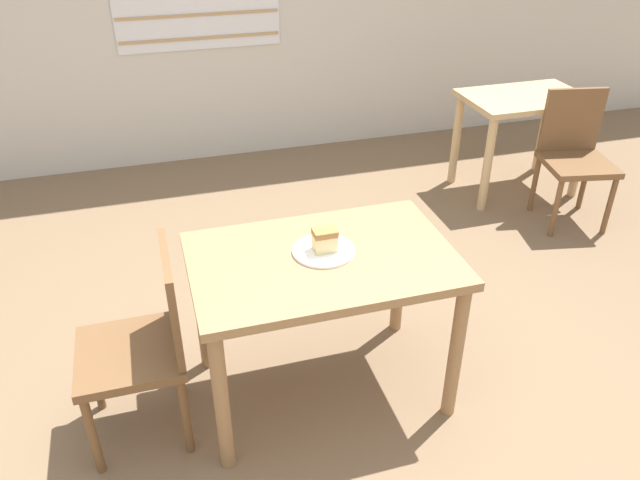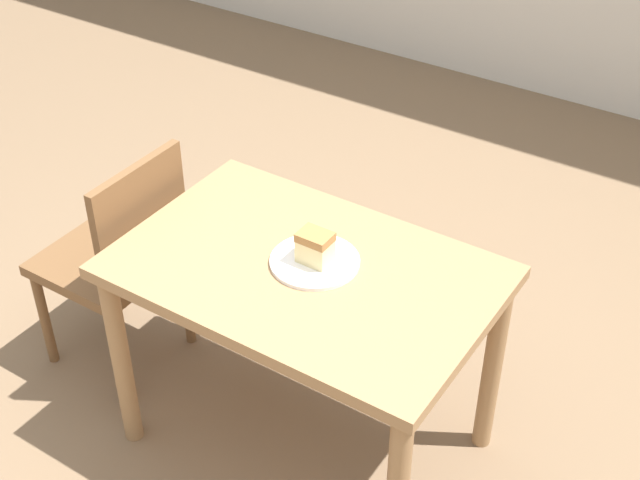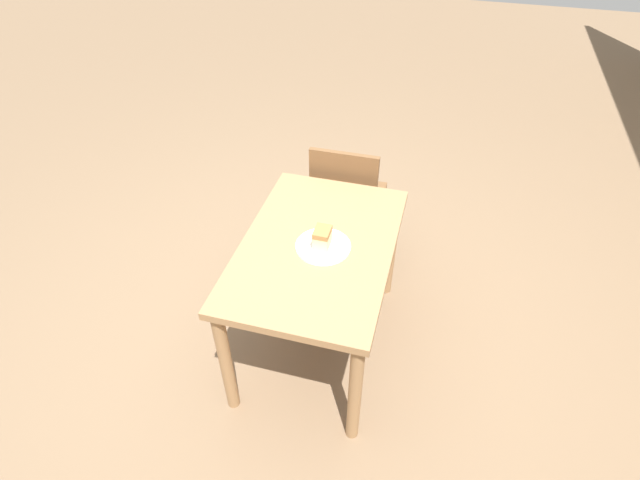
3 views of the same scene
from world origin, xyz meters
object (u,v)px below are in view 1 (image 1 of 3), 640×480
object	(u,v)px
chair_near_window	(145,341)
dining_table_near	(323,278)
cake_slice	(325,240)
dining_table_far	(522,115)
plate	(324,251)
chair_far_corner	(575,153)

from	to	relation	value
chair_near_window	dining_table_near	bearing A→B (deg)	91.50
cake_slice	dining_table_far	bearing A→B (deg)	38.91
dining_table_near	plate	size ratio (longest dim) A/B	4.16
dining_table_far	cake_slice	xyz separation A→B (m)	(-1.92, -1.55, 0.21)
dining_table_near	dining_table_far	distance (m)	2.50
dining_table_far	chair_near_window	xyz separation A→B (m)	(-2.68, -1.60, -0.10)
dining_table_near	dining_table_far	world-z (taller)	dining_table_near
chair_near_window	cake_slice	distance (m)	0.82
dining_table_near	cake_slice	size ratio (longest dim) A/B	11.27
plate	cake_slice	bearing A→B (deg)	-43.72
plate	chair_far_corner	bearing A→B (deg)	27.70
dining_table_near	plate	xyz separation A→B (m)	(0.01, 0.03, 0.11)
dining_table_near	cake_slice	world-z (taller)	cake_slice
dining_table_near	chair_near_window	size ratio (longest dim) A/B	1.26
dining_table_near	plate	distance (m)	0.12
plate	chair_near_window	bearing A→B (deg)	-176.19
chair_far_corner	plate	size ratio (longest dim) A/B	3.31
chair_near_window	chair_far_corner	xyz separation A→B (m)	(2.79, 1.12, 0.00)
dining_table_far	chair_near_window	world-z (taller)	chair_near_window
chair_far_corner	plate	distance (m)	2.31
dining_table_far	chair_near_window	size ratio (longest dim) A/B	0.97
dining_table_near	cake_slice	xyz separation A→B (m)	(0.02, 0.03, 0.17)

